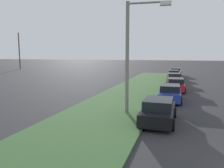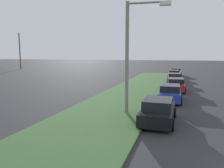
{
  "view_description": "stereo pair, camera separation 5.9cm",
  "coord_description": "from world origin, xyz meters",
  "px_view_note": "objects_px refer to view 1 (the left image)",
  "views": [
    {
      "loc": [
        -7.57,
        3.13,
        4.08
      ],
      "look_at": [
        11.82,
        9.23,
        1.32
      ],
      "focal_mm": 35.02,
      "sensor_mm": 36.0,
      "label": 1
    },
    {
      "loc": [
        -7.55,
        3.07,
        4.08
      ],
      "look_at": [
        11.82,
        9.23,
        1.32
      ],
      "focal_mm": 35.02,
      "sensor_mm": 36.0,
      "label": 2
    }
  ],
  "objects_px": {
    "parked_car_orange": "(174,75)",
    "distant_utility_pole": "(19,51)",
    "parked_car_red": "(176,85)",
    "parked_car_blue": "(170,93)",
    "streetlight": "(133,50)",
    "parked_car_white": "(176,72)",
    "parked_car_silver": "(174,78)",
    "parked_car_black": "(158,111)"
  },
  "relations": [
    {
      "from": "parked_car_black",
      "to": "distant_utility_pole",
      "type": "relative_size",
      "value": 0.43
    },
    {
      "from": "parked_car_red",
      "to": "distant_utility_pole",
      "type": "relative_size",
      "value": 0.44
    },
    {
      "from": "streetlight",
      "to": "parked_car_red",
      "type": "bearing_deg",
      "value": -13.78
    },
    {
      "from": "parked_car_orange",
      "to": "distant_utility_pole",
      "type": "height_order",
      "value": "distant_utility_pole"
    },
    {
      "from": "parked_car_white",
      "to": "streetlight",
      "type": "distance_m",
      "value": 29.76
    },
    {
      "from": "parked_car_black",
      "to": "parked_car_blue",
      "type": "distance_m",
      "value": 6.44
    },
    {
      "from": "parked_car_red",
      "to": "parked_car_blue",
      "type": "bearing_deg",
      "value": 174.04
    },
    {
      "from": "parked_car_blue",
      "to": "parked_car_white",
      "type": "distance_m",
      "value": 24.35
    },
    {
      "from": "parked_car_blue",
      "to": "parked_car_white",
      "type": "height_order",
      "value": "same"
    },
    {
      "from": "parked_car_red",
      "to": "streetlight",
      "type": "bearing_deg",
      "value": 163.77
    },
    {
      "from": "parked_car_blue",
      "to": "parked_car_silver",
      "type": "bearing_deg",
      "value": -1.22
    },
    {
      "from": "parked_car_silver",
      "to": "parked_car_white",
      "type": "height_order",
      "value": "same"
    },
    {
      "from": "parked_car_orange",
      "to": "streetlight",
      "type": "bearing_deg",
      "value": 173.31
    },
    {
      "from": "parked_car_orange",
      "to": "distant_utility_pole",
      "type": "distance_m",
      "value": 44.17
    },
    {
      "from": "parked_car_blue",
      "to": "parked_car_white",
      "type": "relative_size",
      "value": 1.01
    },
    {
      "from": "parked_car_red",
      "to": "parked_car_silver",
      "type": "xyz_separation_m",
      "value": [
        6.69,
        0.36,
        0.0
      ]
    },
    {
      "from": "parked_car_blue",
      "to": "parked_car_orange",
      "type": "xyz_separation_m",
      "value": [
        18.51,
        0.28,
        0.0
      ]
    },
    {
      "from": "parked_car_black",
      "to": "streetlight",
      "type": "bearing_deg",
      "value": 56.02
    },
    {
      "from": "streetlight",
      "to": "parked_car_blue",
      "type": "bearing_deg",
      "value": -24.19
    },
    {
      "from": "parked_car_orange",
      "to": "parked_car_red",
      "type": "bearing_deg",
      "value": -179.02
    },
    {
      "from": "parked_car_orange",
      "to": "streetlight",
      "type": "distance_m",
      "value": 23.99
    },
    {
      "from": "parked_car_silver",
      "to": "distant_utility_pole",
      "type": "height_order",
      "value": "distant_utility_pole"
    },
    {
      "from": "parked_car_red",
      "to": "parked_car_orange",
      "type": "xyz_separation_m",
      "value": [
        12.85,
        0.63,
        0.0
      ]
    },
    {
      "from": "parked_car_silver",
      "to": "parked_car_orange",
      "type": "distance_m",
      "value": 6.17
    },
    {
      "from": "parked_car_black",
      "to": "streetlight",
      "type": "height_order",
      "value": "streetlight"
    },
    {
      "from": "parked_car_silver",
      "to": "streetlight",
      "type": "bearing_deg",
      "value": 170.1
    },
    {
      "from": "streetlight",
      "to": "distant_utility_pole",
      "type": "relative_size",
      "value": 0.75
    },
    {
      "from": "parked_car_black",
      "to": "parked_car_red",
      "type": "height_order",
      "value": "same"
    },
    {
      "from": "parked_car_red",
      "to": "parked_car_silver",
      "type": "distance_m",
      "value": 6.69
    },
    {
      "from": "streetlight",
      "to": "distant_utility_pole",
      "type": "xyz_separation_m",
      "value": [
        36.47,
        40.03,
        0.61
      ]
    },
    {
      "from": "parked_car_blue",
      "to": "parked_car_red",
      "type": "xyz_separation_m",
      "value": [
        5.66,
        -0.35,
        0.0
      ]
    },
    {
      "from": "parked_car_black",
      "to": "parked_car_white",
      "type": "height_order",
      "value": "same"
    },
    {
      "from": "parked_car_blue",
      "to": "parked_car_red",
      "type": "distance_m",
      "value": 5.67
    },
    {
      "from": "streetlight",
      "to": "parked_car_white",
      "type": "bearing_deg",
      "value": -4.29
    },
    {
      "from": "parked_car_blue",
      "to": "distant_utility_pole",
      "type": "xyz_separation_m",
      "value": [
        31.37,
        42.32,
        4.28
      ]
    },
    {
      "from": "parked_car_black",
      "to": "parked_car_silver",
      "type": "relative_size",
      "value": 0.99
    },
    {
      "from": "distant_utility_pole",
      "to": "streetlight",
      "type": "bearing_deg",
      "value": -132.34
    },
    {
      "from": "streetlight",
      "to": "distant_utility_pole",
      "type": "bearing_deg",
      "value": 47.66
    },
    {
      "from": "parked_car_black",
      "to": "parked_car_red",
      "type": "distance_m",
      "value": 12.11
    },
    {
      "from": "parked_car_blue",
      "to": "parked_car_red",
      "type": "relative_size",
      "value": 0.99
    },
    {
      "from": "parked_car_blue",
      "to": "parked_car_silver",
      "type": "relative_size",
      "value": 0.99
    },
    {
      "from": "parked_car_white",
      "to": "streetlight",
      "type": "bearing_deg",
      "value": 175.52
    }
  ]
}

